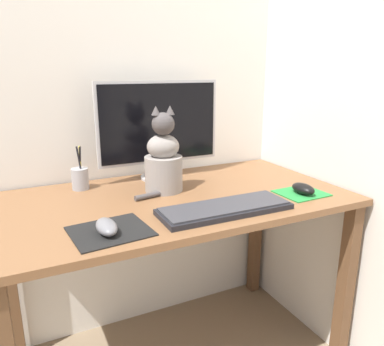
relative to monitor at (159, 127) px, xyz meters
The scene contains 11 objects.
wall_back 0.32m from the monitor, 107.33° to the left, with size 7.00×0.04×2.50m.
wall_side_right 0.74m from the monitor, 21.62° to the right, with size 0.04×7.00×2.50m.
desk 0.41m from the monitor, 98.98° to the right, with size 1.28×0.69×0.74m.
monitor is the anchor object (origin of this frame).
keyboard 0.51m from the monitor, 84.09° to the right, with size 0.45×0.16×0.02m.
mousepad_left 0.61m from the monitor, 126.07° to the right, with size 0.24×0.21×0.00m.
mousepad_right 0.63m from the monitor, 46.90° to the right, with size 0.18×0.16×0.00m.
computer_mouse_left 0.62m from the monitor, 126.33° to the right, with size 0.06×0.11×0.04m.
computer_mouse_right 0.63m from the monitor, 47.78° to the right, with size 0.06×0.10×0.04m.
cat 0.21m from the monitor, 106.79° to the right, with size 0.22×0.17×0.33m.
pen_cup 0.38m from the monitor, behind, with size 0.07×0.07×0.17m.
Camera 1 is at (-0.52, -1.22, 1.20)m, focal length 35.00 mm.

